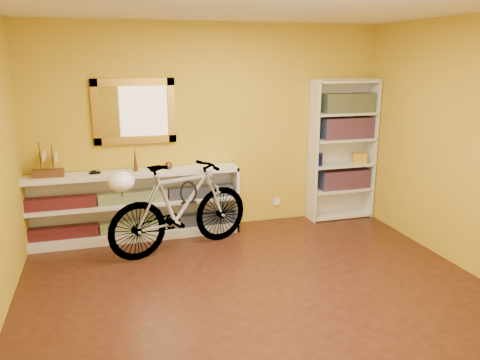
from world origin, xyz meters
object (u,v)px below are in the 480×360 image
object	(u,v)px
console_unit	(134,205)
bookcase	(342,150)
bicycle	(181,207)
helmet	(121,182)

from	to	relation	value
console_unit	bookcase	distance (m)	2.86
bicycle	helmet	world-z (taller)	bicycle
console_unit	helmet	world-z (taller)	helmet
console_unit	bicycle	world-z (taller)	bicycle
bookcase	bicycle	distance (m)	2.41
helmet	bicycle	bearing A→B (deg)	17.51
bookcase	helmet	world-z (taller)	bookcase
console_unit	bookcase	world-z (taller)	bookcase
bookcase	console_unit	bearing A→B (deg)	-179.49
helmet	bookcase	bearing A→B (deg)	14.20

